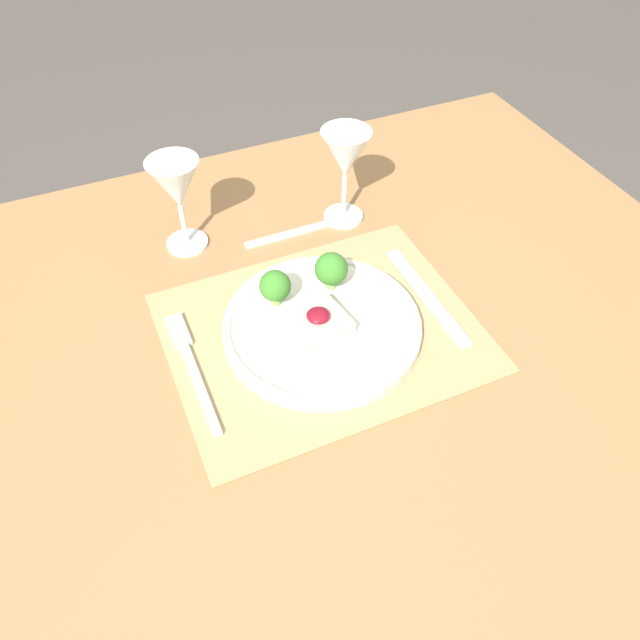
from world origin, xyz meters
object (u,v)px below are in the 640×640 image
knife (432,302)px  wine_glass_near (345,158)px  spoon (327,223)px  dinner_plate (319,320)px  fork (190,362)px  wine_glass_far (177,188)px

knife → wine_glass_near: (-0.03, 0.23, 0.10)m
wine_glass_near → knife: bearing=-83.2°
spoon → wine_glass_near: 0.11m
knife → wine_glass_near: size_ratio=1.34×
dinner_plate → spoon: dinner_plate is taller
fork → knife: (0.34, -0.03, -0.00)m
spoon → fork: bearing=-148.4°
dinner_plate → wine_glass_near: bearing=57.3°
dinner_plate → spoon: size_ratio=1.40×
wine_glass_far → dinner_plate: bearing=-65.1°
wine_glass_far → wine_glass_near: bearing=-8.1°
knife → spoon: 0.23m
fork → wine_glass_far: bearing=77.4°
fork → spoon: (0.28, 0.19, -0.00)m
spoon → wine_glass_far: wine_glass_far is taller
fork → dinner_plate: bearing=-1.3°
knife → wine_glass_far: 0.40m
dinner_plate → fork: 0.18m
knife → spoon: size_ratio=1.09×
spoon → wine_glass_far: size_ratio=1.29×
dinner_plate → wine_glass_far: bearing=114.9°
fork → spoon: spoon is taller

